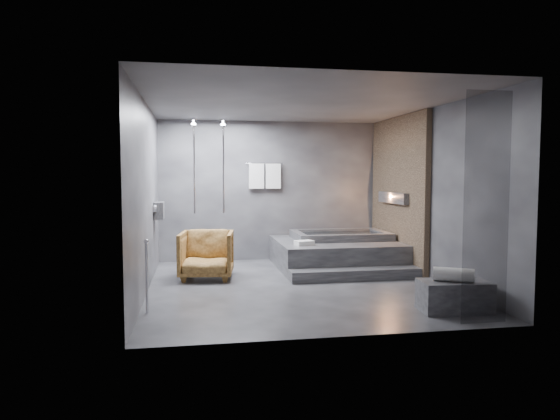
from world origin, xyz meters
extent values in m
plane|color=#28282A|center=(0.00, 0.00, 0.00)|extent=(5.00, 5.00, 0.00)
cube|color=#434346|center=(0.00, 0.00, 2.80)|extent=(4.50, 5.00, 0.04)
cube|color=#313136|center=(0.00, 2.50, 1.40)|extent=(4.50, 0.04, 2.80)
cube|color=#313136|center=(0.00, -2.50, 1.40)|extent=(4.50, 0.04, 2.80)
cube|color=#313136|center=(-2.25, 0.00, 1.40)|extent=(0.04, 5.00, 2.80)
cube|color=#313136|center=(2.25, 0.00, 1.40)|extent=(0.04, 5.00, 2.80)
cube|color=#A1805E|center=(2.19, 1.25, 1.40)|extent=(0.10, 2.40, 2.78)
cube|color=#FF9938|center=(2.11, 1.25, 1.30)|extent=(0.14, 1.20, 0.20)
cube|color=slate|center=(-2.16, 1.40, 1.10)|extent=(0.16, 0.42, 0.30)
imported|color=beige|center=(-2.15, 1.30, 1.05)|extent=(0.08, 0.08, 0.21)
imported|color=beige|center=(-2.15, 1.50, 1.03)|extent=(0.07, 0.07, 0.15)
cylinder|color=silver|center=(-1.00, 2.05, 1.90)|extent=(0.04, 0.04, 1.80)
cylinder|color=silver|center=(-1.55, 2.05, 1.90)|extent=(0.04, 0.04, 1.80)
cylinder|color=silver|center=(-0.15, 2.44, 1.95)|extent=(0.75, 0.02, 0.02)
cube|color=white|center=(-0.32, 2.42, 1.70)|extent=(0.30, 0.06, 0.50)
cube|color=white|center=(0.02, 2.42, 1.70)|extent=(0.30, 0.06, 0.50)
cylinder|color=silver|center=(-2.15, -1.20, 0.45)|extent=(0.04, 0.04, 0.90)
cube|color=black|center=(1.65, -2.45, 1.35)|extent=(0.55, 0.01, 2.60)
cube|color=#2D2D2F|center=(1.05, 1.45, 0.25)|extent=(2.20, 2.00, 0.50)
cube|color=#2D2D2F|center=(1.05, 0.27, 0.09)|extent=(2.20, 0.36, 0.18)
cube|color=#2E2E31|center=(1.67, -1.77, 0.19)|extent=(0.90, 0.55, 0.39)
imported|color=#4E3113|center=(-1.36, 0.78, 0.40)|extent=(0.96, 0.99, 0.80)
cylinder|color=white|center=(1.64, -1.81, 0.47)|extent=(0.51, 0.40, 0.18)
cube|color=silver|center=(0.33, 0.92, 0.54)|extent=(0.35, 0.29, 0.08)
camera|label=1|loc=(-1.56, -7.51, 1.72)|focal=32.00mm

